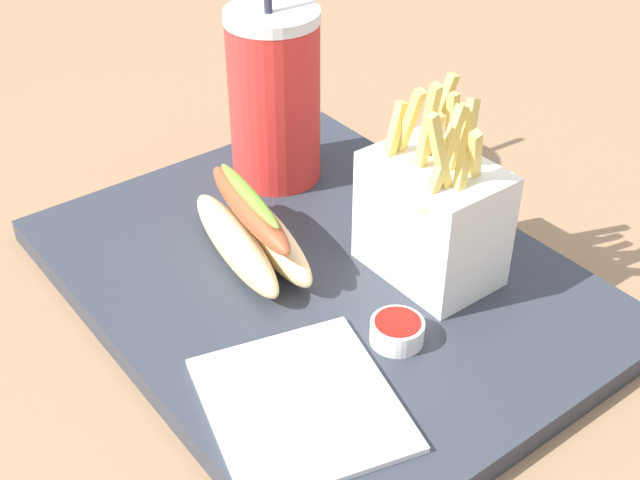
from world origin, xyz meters
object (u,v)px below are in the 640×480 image
at_px(soda_cup, 274,97).
at_px(fries_basket, 432,216).
at_px(hot_dog_1, 251,232).
at_px(napkin_stack, 301,404).
at_px(ketchup_cup_1, 397,330).

relative_size(soda_cup, fries_basket, 1.38).
height_order(hot_dog_1, napkin_stack, hot_dog_1).
xyz_separation_m(ketchup_cup_1, napkin_stack, (-0.01, 0.09, -0.01)).
relative_size(fries_basket, napkin_stack, 1.27).
relative_size(soda_cup, hot_dog_1, 1.49).
height_order(soda_cup, fries_basket, soda_cup).
distance_m(ketchup_cup_1, napkin_stack, 0.09).
bearing_deg(hot_dog_1, soda_cup, -44.02).
relative_size(soda_cup, napkin_stack, 1.75).
relative_size(fries_basket, hot_dog_1, 1.08).
bearing_deg(fries_basket, hot_dog_1, 45.68).
xyz_separation_m(hot_dog_1, ketchup_cup_1, (-0.15, -0.03, -0.02)).
bearing_deg(ketchup_cup_1, hot_dog_1, 10.10).
height_order(soda_cup, ketchup_cup_1, soda_cup).
bearing_deg(napkin_stack, fries_basket, -71.21).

